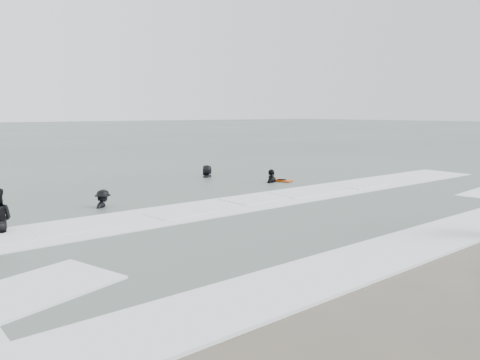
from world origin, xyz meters
TOP-DOWN VIEW (x-y plane):
  - ground at (0.00, 0.00)m, footprint 320.00×320.00m
  - surfer_breaker at (-3.22, 8.44)m, footprint 1.10×1.08m
  - surfer_right_near at (5.17, 9.18)m, footprint 1.15×0.79m
  - surfer_right_far at (3.79, 12.45)m, footprint 1.05×1.02m
  - surf_foam at (0.00, 3.70)m, footprint 30.03×9.06m
  - bodyboards at (0.63, 5.07)m, footprint 13.74×11.04m

SIDE VIEW (x-z plane):
  - ground at x=0.00m, z-range 0.00..0.00m
  - surfer_breaker at x=-3.22m, z-range -0.76..0.76m
  - surfer_right_near at x=5.17m, z-range -0.91..0.91m
  - surfer_right_far at x=3.79m, z-range -0.91..0.91m
  - surf_foam at x=0.00m, z-range 0.00..0.08m
  - bodyboards at x=0.63m, z-range -0.13..1.12m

